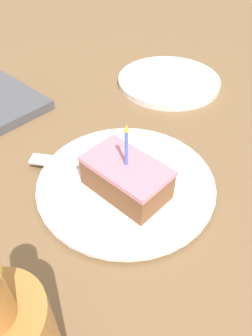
{
  "coord_description": "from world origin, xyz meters",
  "views": [
    {
      "loc": [
        0.26,
        0.24,
        0.39
      ],
      "look_at": [
        -0.02,
        -0.01,
        0.04
      ],
      "focal_mm": 35.0,
      "sensor_mm": 36.0,
      "label": 1
    }
  ],
  "objects": [
    {
      "name": "fork",
      "position": [
        0.02,
        -0.11,
        0.02
      ],
      "size": [
        0.11,
        0.16,
        0.0
      ],
      "color": "silver",
      "rests_on": "plate"
    },
    {
      "name": "plate",
      "position": [
        -0.02,
        -0.01,
        0.01
      ],
      "size": [
        0.29,
        0.29,
        0.02
      ],
      "color": "white",
      "rests_on": "ground_plane"
    },
    {
      "name": "cake_slice",
      "position": [
        -0.0,
        -0.0,
        0.04
      ],
      "size": [
        0.08,
        0.13,
        0.13
      ],
      "color": "brown",
      "rests_on": "plate"
    },
    {
      "name": "ground_plane",
      "position": [
        0.0,
        0.0,
        -0.02
      ],
      "size": [
        2.4,
        2.4,
        0.04
      ],
      "color": "brown",
      "rests_on": "ground"
    },
    {
      "name": "side_plate",
      "position": [
        -0.34,
        -0.17,
        0.01
      ],
      "size": [
        0.24,
        0.24,
        0.01
      ],
      "color": "white",
      "rests_on": "ground_plane"
    }
  ]
}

